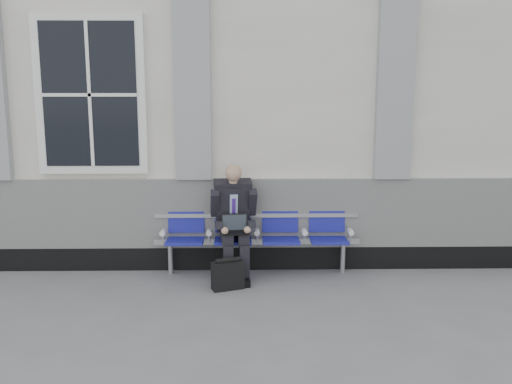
{
  "coord_description": "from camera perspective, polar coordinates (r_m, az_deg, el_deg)",
  "views": [
    {
      "loc": [
        2.25,
        -5.68,
        2.38
      ],
      "look_at": [
        2.37,
        0.9,
        1.13
      ],
      "focal_mm": 40.0,
      "sensor_mm": 36.0,
      "label": 1
    }
  ],
  "objects": [
    {
      "name": "ground",
      "position": [
        6.55,
        -21.51,
        -11.33
      ],
      "size": [
        70.0,
        70.0,
        0.0
      ],
      "primitive_type": "plane",
      "color": "slate",
      "rests_on": "ground"
    },
    {
      "name": "bench",
      "position": [
        7.23,
        0.09,
        -3.89
      ],
      "size": [
        2.6,
        0.47,
        0.91
      ],
      "color": "#9EA0A3",
      "rests_on": "ground"
    },
    {
      "name": "briefcase",
      "position": [
        6.77,
        -2.84,
        -8.26
      ],
      "size": [
        0.4,
        0.28,
        0.38
      ],
      "color": "black",
      "rests_on": "ground"
    },
    {
      "name": "businessman",
      "position": [
        7.05,
        -2.23,
        -2.48
      ],
      "size": [
        0.59,
        0.79,
        1.42
      ],
      "color": "black",
      "rests_on": "ground"
    },
    {
      "name": "station_building",
      "position": [
        9.43,
        -15.2,
        9.41
      ],
      "size": [
        14.4,
        4.4,
        4.49
      ],
      "color": "silver",
      "rests_on": "ground"
    }
  ]
}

